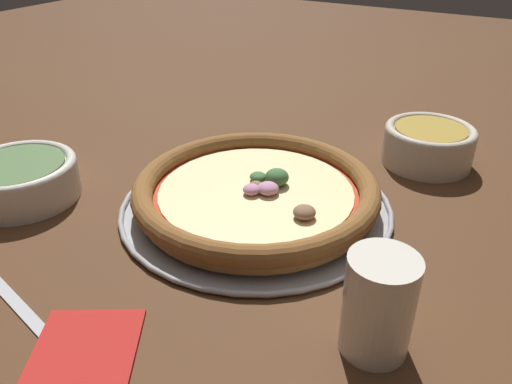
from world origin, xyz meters
The scene contains 8 objects.
ground_plane centered at (0.00, 0.00, 0.00)m, with size 3.00×3.00×0.00m, color #4C2D19.
pizza_tray centered at (0.00, 0.00, 0.00)m, with size 0.35×0.35×0.01m.
pizza centered at (0.00, 0.00, 0.03)m, with size 0.31×0.31×0.04m.
bowl_near centered at (0.24, -0.16, 0.03)m, with size 0.13×0.13×0.06m.
bowl_far centered at (-0.13, 0.29, 0.03)m, with size 0.15×0.15×0.05m.
drinking_cup centered at (-0.15, -0.21, 0.05)m, with size 0.06×0.06×0.10m.
napkin centered at (-0.30, 0.00, 0.00)m, with size 0.17×0.15×0.01m.
fork centered at (-0.28, 0.08, 0.00)m, with size 0.06×0.19×0.00m.
Camera 1 is at (-0.48, -0.27, 0.34)m, focal length 35.00 mm.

